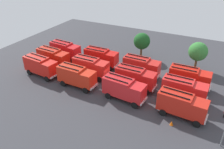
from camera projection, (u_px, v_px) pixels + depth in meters
name	position (u px, v px, depth m)	size (l,w,h in m)	color
ground_plane	(112.00, 81.00, 42.65)	(63.90, 63.90, 0.00)	#38383D
fire_truck_0	(41.00, 65.00, 43.54)	(7.39, 3.29, 3.88)	red
fire_truck_1	(76.00, 76.00, 40.02)	(7.25, 2.88, 3.88)	red
fire_truck_2	(124.00, 88.00, 36.45)	(7.38, 3.24, 3.88)	red
fire_truck_3	(182.00, 104.00, 32.70)	(7.35, 3.15, 3.88)	red
fire_truck_4	(53.00, 57.00, 47.03)	(7.32, 3.08, 3.88)	red
fire_truck_5	(91.00, 66.00, 43.25)	(7.21, 2.79, 3.88)	red
fire_truck_6	(135.00, 77.00, 39.59)	(7.23, 2.82, 3.88)	red
fire_truck_7	(184.00, 89.00, 36.27)	(7.23, 2.82, 3.88)	red
fire_truck_8	(65.00, 50.00, 50.30)	(7.36, 3.19, 3.88)	red
fire_truck_9	(101.00, 57.00, 47.04)	(7.24, 2.84, 3.88)	red
fire_truck_10	(141.00, 66.00, 43.36)	(7.25, 2.86, 3.88)	red
fire_truck_11	(189.00, 77.00, 39.64)	(7.22, 2.81, 3.88)	red
firefighter_1	(132.00, 63.00, 47.15)	(0.30, 0.42, 1.81)	black
tree_0	(142.00, 41.00, 50.18)	(3.69, 3.69, 5.72)	brown
tree_1	(198.00, 52.00, 44.89)	(3.78, 3.78, 5.86)	brown
traffic_cone_0	(43.00, 68.00, 46.44)	(0.42, 0.42, 0.59)	#F2600C
traffic_cone_1	(172.00, 123.00, 31.85)	(0.48, 0.48, 0.69)	#F2600C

